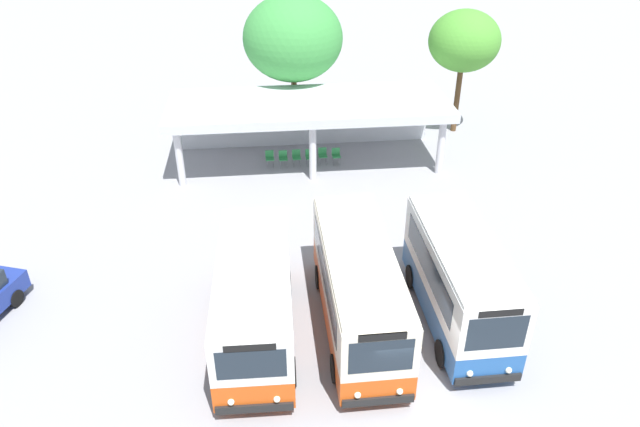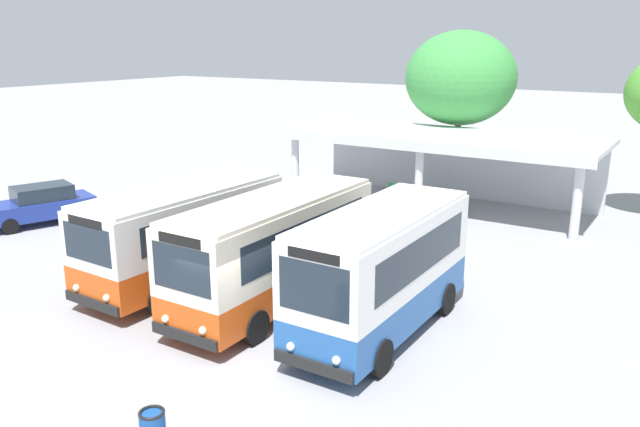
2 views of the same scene
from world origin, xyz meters
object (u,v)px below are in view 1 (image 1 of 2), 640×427
(waiting_chair_fourth_seat, at_px, (310,156))
(waiting_chair_fifth_seat, at_px, (323,154))
(city_bus_nearest_orange, at_px, (254,297))
(city_bus_second_in_row, at_px, (358,286))
(waiting_chair_end_by_column, at_px, (270,157))
(waiting_chair_second_from_end, at_px, (283,157))
(waiting_chair_far_end_seat, at_px, (336,154))
(waiting_chair_middle_seat, at_px, (296,156))
(city_bus_middle_cream, at_px, (459,278))

(waiting_chair_fourth_seat, height_order, waiting_chair_fifth_seat, same)
(city_bus_nearest_orange, height_order, city_bus_second_in_row, city_bus_second_in_row)
(city_bus_nearest_orange, relative_size, city_bus_second_in_row, 0.95)
(waiting_chair_end_by_column, relative_size, waiting_chair_second_from_end, 1.00)
(city_bus_nearest_orange, bearing_deg, waiting_chair_fifth_seat, 74.30)
(city_bus_nearest_orange, bearing_deg, city_bus_second_in_row, 1.92)
(waiting_chair_second_from_end, bearing_deg, waiting_chair_far_end_seat, 0.72)
(waiting_chair_middle_seat, distance_m, waiting_chair_fifth_seat, 1.42)
(waiting_chair_fourth_seat, distance_m, waiting_chair_far_end_seat, 1.41)
(city_bus_nearest_orange, height_order, waiting_chair_second_from_end, city_bus_nearest_orange)
(city_bus_second_in_row, xyz_separation_m, waiting_chair_fifth_seat, (0.21, 12.93, -1.25))
(city_bus_second_in_row, height_order, waiting_chair_second_from_end, city_bus_second_in_row)
(city_bus_middle_cream, height_order, waiting_chair_fourth_seat, city_bus_middle_cream)
(city_bus_nearest_orange, height_order, waiting_chair_far_end_seat, city_bus_nearest_orange)
(waiting_chair_end_by_column, relative_size, waiting_chair_far_end_seat, 1.00)
(waiting_chair_fifth_seat, bearing_deg, city_bus_middle_cream, -75.95)
(waiting_chair_second_from_end, xyz_separation_m, waiting_chair_middle_seat, (0.71, 0.04, 0.00))
(waiting_chair_end_by_column, xyz_separation_m, waiting_chair_far_end_seat, (3.54, -0.04, 0.00))
(city_bus_second_in_row, relative_size, waiting_chair_fourth_seat, 8.89)
(waiting_chair_end_by_column, height_order, waiting_chair_far_end_seat, same)
(waiting_chair_far_end_seat, bearing_deg, waiting_chair_end_by_column, 179.31)
(city_bus_nearest_orange, bearing_deg, city_bus_middle_cream, 0.74)
(city_bus_middle_cream, relative_size, waiting_chair_far_end_seat, 7.75)
(city_bus_nearest_orange, relative_size, waiting_chair_far_end_seat, 8.43)
(waiting_chair_end_by_column, distance_m, waiting_chair_second_from_end, 0.71)
(waiting_chair_end_by_column, height_order, waiting_chair_fifth_seat, same)
(city_bus_second_in_row, height_order, waiting_chair_fifth_seat, city_bus_second_in_row)
(waiting_chair_far_end_seat, bearing_deg, waiting_chair_second_from_end, -179.28)
(city_bus_middle_cream, xyz_separation_m, waiting_chair_end_by_column, (-6.07, 12.89, -1.31))
(waiting_chair_second_from_end, bearing_deg, city_bus_second_in_row, -81.50)
(waiting_chair_second_from_end, distance_m, waiting_chair_middle_seat, 0.71)
(city_bus_second_in_row, height_order, waiting_chair_far_end_seat, city_bus_second_in_row)
(waiting_chair_middle_seat, bearing_deg, waiting_chair_fifth_seat, 3.99)
(city_bus_second_in_row, bearing_deg, waiting_chair_fourth_seat, 92.22)
(waiting_chair_middle_seat, distance_m, waiting_chair_far_end_seat, 2.12)
(city_bus_nearest_orange, relative_size, waiting_chair_second_from_end, 8.43)
(city_bus_second_in_row, bearing_deg, city_bus_nearest_orange, -178.08)
(city_bus_middle_cream, distance_m, waiting_chair_second_from_end, 13.95)
(waiting_chair_end_by_column, bearing_deg, waiting_chair_far_end_seat, -0.69)
(waiting_chair_far_end_seat, bearing_deg, waiting_chair_fourth_seat, -179.52)
(city_bus_nearest_orange, xyz_separation_m, waiting_chair_fourth_seat, (2.96, 12.93, -1.18))
(waiting_chair_end_by_column, xyz_separation_m, waiting_chair_middle_seat, (1.41, -0.04, 0.00))
(waiting_chair_fifth_seat, bearing_deg, city_bus_second_in_row, -90.94)
(city_bus_second_in_row, distance_m, waiting_chair_end_by_column, 13.19)
(waiting_chair_second_from_end, height_order, waiting_chair_middle_seat, same)
(city_bus_second_in_row, height_order, waiting_chair_end_by_column, city_bus_second_in_row)
(waiting_chair_second_from_end, bearing_deg, waiting_chair_fifth_seat, 3.71)
(waiting_chair_end_by_column, bearing_deg, waiting_chair_fifth_seat, 1.20)
(waiting_chair_middle_seat, height_order, waiting_chair_far_end_seat, same)
(waiting_chair_fourth_seat, distance_m, waiting_chair_fifth_seat, 0.72)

